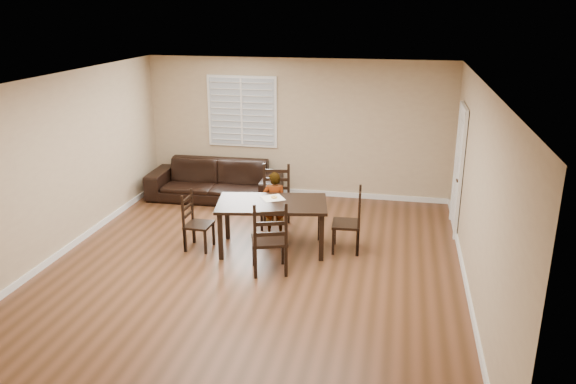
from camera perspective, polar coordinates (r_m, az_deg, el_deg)
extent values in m
plane|color=brown|center=(8.23, -3.64, -7.83)|extent=(7.00, 7.00, 0.00)
cube|color=tan|center=(11.04, 0.95, 6.48)|extent=(6.00, 0.04, 2.70)
cube|color=tan|center=(4.71, -15.25, -11.35)|extent=(6.00, 0.04, 2.70)
cube|color=tan|center=(8.98, -22.66, 2.22)|extent=(0.04, 7.00, 2.70)
cube|color=tan|center=(7.54, 18.73, -0.24)|extent=(0.04, 7.00, 2.70)
cube|color=white|center=(7.44, -4.06, 11.15)|extent=(6.00, 7.00, 0.04)
cube|color=white|center=(11.18, -4.70, 8.14)|extent=(1.40, 0.08, 1.40)
cube|color=white|center=(9.72, 16.94, 2.04)|extent=(0.06, 0.94, 2.05)
cylinder|color=#332114|center=(9.46, 16.87, 1.11)|extent=(0.06, 0.06, 0.02)
cube|color=white|center=(11.36, 0.90, 0.04)|extent=(6.00, 0.03, 0.10)
cube|color=white|center=(9.39, -21.61, -5.41)|extent=(0.03, 7.00, 0.10)
cube|color=white|center=(8.03, 17.67, -9.05)|extent=(0.03, 7.00, 0.10)
cube|color=black|center=(8.58, -1.63, -1.19)|extent=(1.80, 1.21, 0.05)
cube|color=black|center=(8.44, -6.87, -4.51)|extent=(0.08, 0.08, 0.73)
cube|color=black|center=(8.35, 3.42, -4.65)|extent=(0.08, 0.08, 0.73)
cube|color=black|center=(9.15, -6.18, -2.62)|extent=(0.08, 0.08, 0.73)
cube|color=black|center=(9.07, 3.28, -2.73)|extent=(0.08, 0.08, 0.73)
cube|color=black|center=(9.56, -1.30, -0.97)|extent=(0.53, 0.50, 0.04)
cube|color=black|center=(9.73, -1.17, -0.16)|extent=(0.48, 0.10, 1.07)
cube|color=black|center=(9.49, -2.68, -2.69)|extent=(0.05, 0.05, 0.44)
cube|color=black|center=(9.44, -0.16, -2.78)|extent=(0.05, 0.05, 0.44)
cube|color=black|center=(9.85, -2.37, -1.89)|extent=(0.05, 0.05, 0.44)
cube|color=black|center=(9.80, 0.05, -1.96)|extent=(0.05, 0.05, 0.44)
cube|color=black|center=(7.98, -1.92, -4.96)|extent=(0.61, 0.59, 0.04)
cube|color=black|center=(7.76, -1.79, -5.04)|extent=(0.48, 0.20, 1.10)
cube|color=black|center=(8.28, -0.54, -5.91)|extent=(0.06, 0.06, 0.45)
cube|color=black|center=(8.25, -3.51, -6.05)|extent=(0.06, 0.06, 0.45)
cube|color=black|center=(7.92, -0.22, -7.08)|extent=(0.06, 0.06, 0.45)
cube|color=black|center=(7.89, -3.33, -7.23)|extent=(0.06, 0.06, 0.45)
cube|color=black|center=(8.85, -9.04, -3.31)|extent=(0.40, 0.42, 0.04)
cube|color=black|center=(8.89, -10.10, -2.82)|extent=(0.05, 0.41, 0.92)
cube|color=black|center=(8.71, -8.40, -5.10)|extent=(0.04, 0.04, 0.38)
cube|color=black|center=(9.02, -7.57, -4.22)|extent=(0.04, 0.04, 0.38)
cube|color=black|center=(8.83, -10.40, -4.87)|extent=(0.04, 0.04, 0.38)
cube|color=black|center=(9.14, -9.52, -4.02)|extent=(0.04, 0.04, 0.38)
cube|color=black|center=(8.71, 5.94, -3.24)|extent=(0.45, 0.48, 0.04)
cube|color=black|center=(8.68, 7.23, -2.86)|extent=(0.07, 0.46, 1.02)
cube|color=black|center=(8.98, 4.77, -4.08)|extent=(0.04, 0.04, 0.42)
cube|color=black|center=(8.62, 4.62, -5.08)|extent=(0.04, 0.04, 0.42)
cube|color=black|center=(8.97, 7.11, -4.18)|extent=(0.04, 0.04, 0.42)
cube|color=black|center=(8.61, 7.06, -5.19)|extent=(0.04, 0.04, 0.42)
imported|color=gray|center=(9.22, -1.41, -1.19)|extent=(0.45, 0.35, 1.08)
cube|color=white|center=(8.75, -1.56, -0.62)|extent=(0.44, 0.44, 0.00)
torus|color=gold|center=(8.74, -1.43, -0.51)|extent=(0.10, 0.10, 0.03)
torus|color=white|center=(8.74, -1.43, -0.45)|extent=(0.09, 0.09, 0.02)
imported|color=black|center=(11.08, -7.44, 1.16)|extent=(2.59, 1.07, 0.75)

